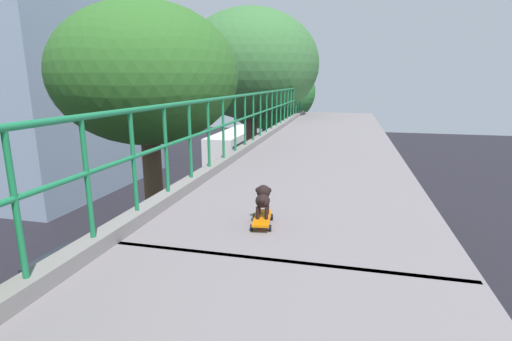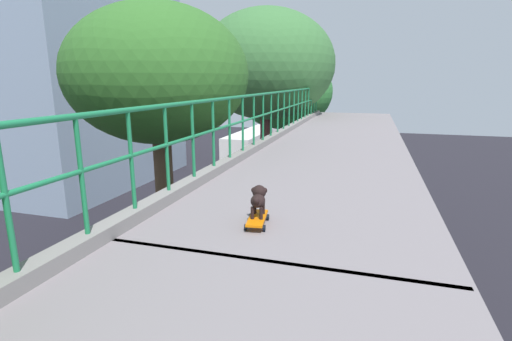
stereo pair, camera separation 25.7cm
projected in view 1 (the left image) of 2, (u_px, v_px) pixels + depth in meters
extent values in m
cube|color=black|center=(274.00, 260.00, 3.21)|extent=(3.19, 0.06, 0.00)
cube|color=gray|center=(28.00, 287.00, 2.66)|extent=(0.20, 31.77, 0.14)
cylinder|color=#1C7B49|center=(3.00, 128.00, 2.41)|extent=(0.06, 31.77, 0.06)
cylinder|color=#1C7B49|center=(14.00, 199.00, 2.51)|extent=(0.04, 31.77, 0.04)
cylinder|color=#1C7B49|center=(16.00, 206.00, 2.53)|extent=(0.04, 0.04, 1.05)
cylinder|color=#1C7B49|center=(87.00, 179.00, 3.21)|extent=(0.04, 0.04, 1.05)
cylinder|color=#1C7B49|center=(134.00, 162.00, 3.90)|extent=(0.04, 0.04, 1.05)
cylinder|color=#1C7B49|center=(166.00, 150.00, 4.59)|extent=(0.04, 0.04, 1.05)
cylinder|color=#1C7B49|center=(190.00, 141.00, 5.28)|extent=(0.04, 0.04, 1.05)
cylinder|color=#1C7B49|center=(209.00, 134.00, 5.97)|extent=(0.04, 0.04, 1.05)
cylinder|color=#1C7B49|center=(223.00, 128.00, 6.65)|extent=(0.04, 0.04, 1.05)
cylinder|color=#1C7B49|center=(235.00, 124.00, 7.34)|extent=(0.04, 0.04, 1.05)
cylinder|color=#1C7B49|center=(245.00, 120.00, 8.03)|extent=(0.04, 0.04, 1.05)
cylinder|color=#1C7B49|center=(253.00, 117.00, 8.72)|extent=(0.04, 0.04, 1.05)
cylinder|color=#1C7B49|center=(260.00, 115.00, 9.41)|extent=(0.04, 0.04, 1.05)
cylinder|color=#1C7B49|center=(267.00, 112.00, 10.10)|extent=(0.04, 0.04, 1.05)
cylinder|color=#1C7B49|center=(272.00, 110.00, 10.78)|extent=(0.04, 0.04, 1.05)
cylinder|color=#1C7B49|center=(277.00, 108.00, 11.47)|extent=(0.04, 0.04, 1.05)
cylinder|color=#1C7B49|center=(281.00, 107.00, 12.16)|extent=(0.04, 0.04, 1.05)
cylinder|color=#1C7B49|center=(284.00, 106.00, 12.85)|extent=(0.04, 0.04, 1.05)
cylinder|color=#1C7B49|center=(288.00, 104.00, 13.54)|extent=(0.04, 0.04, 1.05)
cylinder|color=#1C7B49|center=(291.00, 103.00, 14.22)|extent=(0.04, 0.04, 1.05)
cylinder|color=#1C7B49|center=(294.00, 102.00, 14.91)|extent=(0.04, 0.04, 1.05)
cylinder|color=#1C7B49|center=(296.00, 101.00, 15.60)|extent=(0.04, 0.04, 1.05)
cylinder|color=#1C7B49|center=(298.00, 100.00, 16.29)|extent=(0.04, 0.04, 1.05)
cylinder|color=#1C7B49|center=(300.00, 100.00, 16.98)|extent=(0.04, 0.04, 1.05)
cylinder|color=black|center=(75.00, 339.00, 11.30)|extent=(0.23, 0.60, 0.60)
cube|color=red|center=(60.00, 281.00, 14.06)|extent=(1.66, 4.44, 0.68)
cube|color=#1E232B|center=(61.00, 264.00, 14.05)|extent=(1.47, 2.31, 0.55)
cube|color=silver|center=(60.00, 255.00, 13.97)|extent=(0.36, 0.16, 0.12)
cylinder|color=black|center=(49.00, 313.00, 12.53)|extent=(0.20, 0.62, 0.62)
cylinder|color=black|center=(10.00, 307.00, 12.90)|extent=(0.20, 0.62, 0.62)
cylinder|color=black|center=(104.00, 271.00, 15.34)|extent=(0.20, 0.62, 0.62)
cylinder|color=black|center=(71.00, 266.00, 15.70)|extent=(0.20, 0.62, 0.62)
cube|color=yellow|center=(180.00, 254.00, 16.18)|extent=(1.62, 4.43, 0.76)
cube|color=#1E232B|center=(179.00, 241.00, 15.92)|extent=(1.35, 2.38, 0.49)
cube|color=silver|center=(178.00, 234.00, 15.85)|extent=(0.36, 0.16, 0.12)
cylinder|color=black|center=(208.00, 249.00, 17.29)|extent=(0.19, 0.63, 0.63)
cylinder|color=black|center=(177.00, 246.00, 17.65)|extent=(0.19, 0.63, 0.63)
cylinder|color=black|center=(185.00, 277.00, 14.83)|extent=(0.19, 0.63, 0.63)
cylinder|color=black|center=(149.00, 272.00, 15.19)|extent=(0.19, 0.63, 0.63)
cube|color=#1E3996|center=(154.00, 220.00, 20.20)|extent=(1.67, 4.35, 0.67)
cube|color=#1E232B|center=(156.00, 207.00, 20.32)|extent=(1.43, 1.87, 0.63)
cylinder|color=black|center=(154.00, 236.00, 18.68)|extent=(0.20, 0.66, 0.66)
cylinder|color=black|center=(125.00, 233.00, 19.04)|extent=(0.20, 0.66, 0.66)
cylinder|color=black|center=(180.00, 216.00, 21.47)|extent=(0.20, 0.66, 0.66)
cylinder|color=black|center=(154.00, 214.00, 21.84)|extent=(0.20, 0.66, 0.66)
cube|color=white|center=(236.00, 147.00, 35.80)|extent=(2.49, 11.07, 2.93)
cube|color=black|center=(236.00, 141.00, 35.68)|extent=(2.51, 10.19, 0.70)
cylinder|color=black|center=(258.00, 153.00, 39.48)|extent=(0.28, 0.96, 0.96)
cylinder|color=black|center=(236.00, 152.00, 40.03)|extent=(0.28, 0.96, 0.96)
cylinder|color=black|center=(239.00, 167.00, 32.94)|extent=(0.28, 0.96, 0.96)
cylinder|color=black|center=(213.00, 166.00, 33.49)|extent=(0.28, 0.96, 0.96)
cylinder|color=brown|center=(158.00, 260.00, 9.56)|extent=(0.44, 0.44, 6.79)
ellipsoid|color=#316827|center=(146.00, 74.00, 8.51)|extent=(4.13, 4.13, 3.15)
cylinder|color=brown|center=(251.00, 176.00, 17.78)|extent=(0.55, 0.55, 6.84)
ellipsoid|color=#3C723A|center=(251.00, 65.00, 16.62)|extent=(5.94, 5.94, 4.76)
cylinder|color=brown|center=(267.00, 165.00, 22.90)|extent=(0.50, 0.50, 5.66)
ellipsoid|color=#337E37|center=(267.00, 92.00, 21.90)|extent=(5.51, 5.51, 4.29)
cube|color=orange|center=(262.00, 218.00, 3.97)|extent=(0.24, 0.51, 0.02)
cylinder|color=black|center=(272.00, 217.00, 4.12)|extent=(0.03, 0.07, 0.07)
cylinder|color=black|center=(255.00, 216.00, 4.14)|extent=(0.03, 0.07, 0.07)
cylinder|color=black|center=(270.00, 228.00, 3.82)|extent=(0.03, 0.07, 0.07)
cylinder|color=black|center=(252.00, 227.00, 3.83)|extent=(0.03, 0.07, 0.07)
cylinder|color=black|center=(267.00, 208.00, 4.05)|extent=(0.04, 0.04, 0.13)
cylinder|color=black|center=(259.00, 208.00, 4.06)|extent=(0.04, 0.04, 0.13)
cylinder|color=black|center=(266.00, 213.00, 3.89)|extent=(0.04, 0.04, 0.13)
cylinder|color=black|center=(258.00, 213.00, 3.90)|extent=(0.04, 0.04, 0.13)
ellipsoid|color=black|center=(263.00, 201.00, 3.95)|extent=(0.18, 0.24, 0.14)
sphere|color=black|center=(263.00, 192.00, 4.03)|extent=(0.15, 0.15, 0.15)
ellipsoid|color=black|center=(264.00, 191.00, 4.09)|extent=(0.06, 0.07, 0.04)
sphere|color=black|center=(269.00, 190.00, 4.02)|extent=(0.06, 0.06, 0.06)
sphere|color=black|center=(258.00, 190.00, 4.03)|extent=(0.06, 0.06, 0.06)
sphere|color=black|center=(262.00, 200.00, 3.83)|extent=(0.07, 0.07, 0.07)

